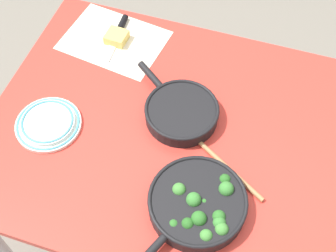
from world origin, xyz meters
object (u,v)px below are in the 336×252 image
(grater_knife, at_px, (119,32))
(cheese_block, at_px, (117,37))
(dinner_plate_stack, at_px, (48,123))
(skillet_eggs, at_px, (181,112))
(skillet_broccoli, at_px, (198,204))
(wooden_spoon, at_px, (204,146))

(grater_knife, distance_m, cheese_block, 0.04)
(dinner_plate_stack, bearing_deg, cheese_block, -99.62)
(skillet_eggs, bearing_deg, skillet_broccoli, 153.02)
(skillet_eggs, bearing_deg, wooden_spoon, 176.26)
(skillet_broccoli, height_order, dinner_plate_stack, skillet_broccoli)
(skillet_eggs, distance_m, cheese_block, 0.42)
(skillet_eggs, distance_m, grater_knife, 0.45)
(wooden_spoon, height_order, grater_knife, grater_knife)
(skillet_broccoli, bearing_deg, cheese_block, -115.93)
(skillet_eggs, height_order, wooden_spoon, skillet_eggs)
(skillet_eggs, relative_size, grater_knife, 1.39)
(wooden_spoon, xyz_separation_m, cheese_block, (0.44, -0.35, 0.01))
(wooden_spoon, relative_size, cheese_block, 4.59)
(skillet_broccoli, distance_m, dinner_plate_stack, 0.56)
(skillet_eggs, xyz_separation_m, dinner_plate_stack, (0.40, 0.17, -0.01))
(grater_knife, xyz_separation_m, dinner_plate_stack, (0.07, 0.47, 0.00))
(skillet_broccoli, height_order, grater_knife, skillet_broccoli)
(skillet_broccoli, distance_m, wooden_spoon, 0.21)
(dinner_plate_stack, bearing_deg, skillet_eggs, -157.44)
(wooden_spoon, distance_m, dinner_plate_stack, 0.52)
(wooden_spoon, bearing_deg, skillet_broccoli, 130.69)
(wooden_spoon, xyz_separation_m, grater_knife, (0.44, -0.39, 0.00))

